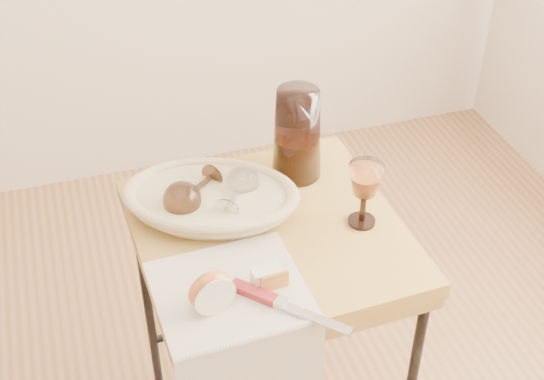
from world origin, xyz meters
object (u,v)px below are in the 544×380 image
object	(u,v)px
side_table	(270,339)
bread_basket	(211,201)
pitcher	(297,134)
table_knife	(285,304)
tea_towel	(230,291)
goblet_lying_b	(236,193)
apple_half	(210,290)
wine_goblet	(364,195)
goblet_lying_a	(195,189)

from	to	relation	value
side_table	bread_basket	bearing A→B (deg)	136.39
bread_basket	pitcher	xyz separation A→B (m)	(0.22, 0.08, 0.08)
bread_basket	table_knife	size ratio (longest dim) A/B	1.38
tea_towel	goblet_lying_b	world-z (taller)	goblet_lying_b
side_table	pitcher	distance (m)	0.52
apple_half	wine_goblet	bearing A→B (deg)	8.53
tea_towel	wine_goblet	world-z (taller)	wine_goblet
wine_goblet	apple_half	world-z (taller)	wine_goblet
table_knife	goblet_lying_a	bearing A→B (deg)	150.78
pitcher	wine_goblet	distance (m)	0.23
apple_half	goblet_lying_a	bearing A→B (deg)	69.21
goblet_lying_a	goblet_lying_b	size ratio (longest dim) A/B	1.11
pitcher	apple_half	bearing A→B (deg)	-147.06
apple_half	pitcher	bearing A→B (deg)	37.65
wine_goblet	table_knife	distance (m)	0.32
tea_towel	goblet_lying_a	size ratio (longest dim) A/B	2.13
bread_basket	goblet_lying_b	bearing A→B (deg)	0.99
goblet_lying_a	apple_half	world-z (taller)	goblet_lying_a
pitcher	table_knife	xyz separation A→B (m)	(-0.16, -0.41, -0.10)
bread_basket	table_knife	bearing A→B (deg)	-56.98
bread_basket	table_knife	distance (m)	0.34
pitcher	goblet_lying_a	bearing A→B (deg)	175.41
pitcher	apple_half	distance (m)	0.47
bread_basket	pitcher	world-z (taller)	pitcher
tea_towel	bread_basket	xyz separation A→B (m)	(0.03, 0.26, 0.02)
bread_basket	goblet_lying_a	bearing A→B (deg)	176.23
side_table	wine_goblet	size ratio (longest dim) A/B	4.65
table_knife	goblet_lying_b	bearing A→B (deg)	137.90
side_table	wine_goblet	distance (m)	0.48
goblet_lying_b	table_knife	world-z (taller)	goblet_lying_b
goblet_lying_a	pitcher	bearing A→B (deg)	154.94
side_table	apple_half	distance (m)	0.48
side_table	table_knife	distance (m)	0.45
pitcher	wine_goblet	size ratio (longest dim) A/B	1.70
goblet_lying_a	bread_basket	bearing A→B (deg)	115.17
bread_basket	table_knife	xyz separation A→B (m)	(0.06, -0.33, -0.01)
goblet_lying_a	goblet_lying_b	xyz separation A→B (m)	(0.08, -0.04, -0.00)
tea_towel	goblet_lying_b	bearing A→B (deg)	69.45
apple_half	table_knife	bearing A→B (deg)	-32.81
side_table	bread_basket	size ratio (longest dim) A/B	2.08
side_table	pitcher	bearing A→B (deg)	55.00
goblet_lying_a	goblet_lying_b	world-z (taller)	goblet_lying_a
tea_towel	wine_goblet	bearing A→B (deg)	17.40
side_table	wine_goblet	xyz separation A→B (m)	(0.20, -0.04, 0.44)
side_table	pitcher	size ratio (longest dim) A/B	2.73
bread_basket	wine_goblet	xyz separation A→B (m)	(0.30, -0.14, 0.05)
goblet_lying_b	side_table	bearing A→B (deg)	-111.02
wine_goblet	side_table	bearing A→B (deg)	168.26
table_knife	wine_goblet	bearing A→B (deg)	85.19
bread_basket	apple_half	size ratio (longest dim) A/B	3.80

